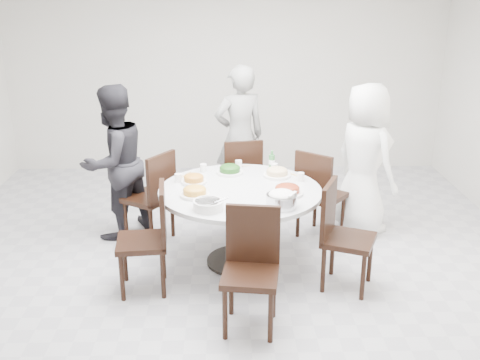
{
  "coord_description": "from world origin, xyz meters",
  "views": [
    {
      "loc": [
        -0.01,
        -4.75,
        2.54
      ],
      "look_at": [
        0.12,
        0.13,
        0.82
      ],
      "focal_mm": 42.0,
      "sensor_mm": 36.0,
      "label": 1
    }
  ],
  "objects_px": {
    "chair_sw": "(142,240)",
    "soup_bowl": "(208,205)",
    "dining_table": "(240,226)",
    "chair_ne": "(322,193)",
    "diner_left": "(114,163)",
    "chair_nw": "(148,196)",
    "chair_n": "(240,178)",
    "chair_se": "(349,237)",
    "diner_right": "(365,159)",
    "beverage_bottle": "(272,161)",
    "diner_middle": "(240,136)",
    "chair_s": "(250,273)",
    "rice_bowl": "(282,201)"
  },
  "relations": [
    {
      "from": "chair_s",
      "to": "diner_left",
      "type": "relative_size",
      "value": 0.59
    },
    {
      "from": "beverage_bottle",
      "to": "dining_table",
      "type": "bearing_deg",
      "value": -121.86
    },
    {
      "from": "soup_bowl",
      "to": "dining_table",
      "type": "bearing_deg",
      "value": 60.02
    },
    {
      "from": "diner_right",
      "to": "rice_bowl",
      "type": "xyz_separation_m",
      "value": [
        -0.98,
        -1.17,
        0.01
      ]
    },
    {
      "from": "chair_ne",
      "to": "diner_middle",
      "type": "height_order",
      "value": "diner_middle"
    },
    {
      "from": "chair_n",
      "to": "diner_right",
      "type": "xyz_separation_m",
      "value": [
        1.29,
        -0.38,
        0.32
      ]
    },
    {
      "from": "chair_ne",
      "to": "chair_n",
      "type": "xyz_separation_m",
      "value": [
        -0.84,
        0.52,
        0.0
      ]
    },
    {
      "from": "chair_ne",
      "to": "beverage_bottle",
      "type": "height_order",
      "value": "beverage_bottle"
    },
    {
      "from": "diner_middle",
      "to": "soup_bowl",
      "type": "relative_size",
      "value": 6.54
    },
    {
      "from": "chair_ne",
      "to": "chair_nw",
      "type": "bearing_deg",
      "value": 40.6
    },
    {
      "from": "chair_n",
      "to": "chair_se",
      "type": "relative_size",
      "value": 1.0
    },
    {
      "from": "diner_right",
      "to": "beverage_bottle",
      "type": "xyz_separation_m",
      "value": [
        -0.99,
        -0.19,
        0.05
      ]
    },
    {
      "from": "diner_right",
      "to": "diner_middle",
      "type": "xyz_separation_m",
      "value": [
        -1.28,
        0.81,
        0.04
      ]
    },
    {
      "from": "dining_table",
      "to": "chair_nw",
      "type": "height_order",
      "value": "chair_nw"
    },
    {
      "from": "chair_s",
      "to": "rice_bowl",
      "type": "bearing_deg",
      "value": 73.92
    },
    {
      "from": "chair_sw",
      "to": "soup_bowl",
      "type": "bearing_deg",
      "value": 83.93
    },
    {
      "from": "chair_sw",
      "to": "soup_bowl",
      "type": "relative_size",
      "value": 3.71
    },
    {
      "from": "diner_left",
      "to": "soup_bowl",
      "type": "relative_size",
      "value": 6.25
    },
    {
      "from": "diner_left",
      "to": "dining_table",
      "type": "bearing_deg",
      "value": 101.0
    },
    {
      "from": "chair_se",
      "to": "beverage_bottle",
      "type": "relative_size",
      "value": 4.58
    },
    {
      "from": "chair_ne",
      "to": "diner_right",
      "type": "bearing_deg",
      "value": -123.48
    },
    {
      "from": "chair_sw",
      "to": "soup_bowl",
      "type": "height_order",
      "value": "chair_sw"
    },
    {
      "from": "chair_n",
      "to": "diner_middle",
      "type": "xyz_separation_m",
      "value": [
        0.01,
        0.43,
        0.36
      ]
    },
    {
      "from": "chair_nw",
      "to": "chair_se",
      "type": "distance_m",
      "value": 2.12
    },
    {
      "from": "chair_nw",
      "to": "chair_se",
      "type": "height_order",
      "value": "same"
    },
    {
      "from": "chair_sw",
      "to": "rice_bowl",
      "type": "relative_size",
      "value": 3.63
    },
    {
      "from": "dining_table",
      "to": "chair_sw",
      "type": "distance_m",
      "value": 0.98
    },
    {
      "from": "diner_right",
      "to": "diner_middle",
      "type": "bearing_deg",
      "value": 26.9
    },
    {
      "from": "chair_nw",
      "to": "chair_s",
      "type": "relative_size",
      "value": 1.0
    },
    {
      "from": "dining_table",
      "to": "chair_ne",
      "type": "relative_size",
      "value": 1.58
    },
    {
      "from": "chair_nw",
      "to": "diner_left",
      "type": "bearing_deg",
      "value": -76.06
    },
    {
      "from": "diner_middle",
      "to": "diner_left",
      "type": "bearing_deg",
      "value": 14.89
    },
    {
      "from": "chair_nw",
      "to": "beverage_bottle",
      "type": "relative_size",
      "value": 4.58
    },
    {
      "from": "chair_se",
      "to": "chair_sw",
      "type": "bearing_deg",
      "value": 113.29
    },
    {
      "from": "diner_right",
      "to": "soup_bowl",
      "type": "relative_size",
      "value": 6.25
    },
    {
      "from": "soup_bowl",
      "to": "chair_sw",
      "type": "bearing_deg",
      "value": 179.43
    },
    {
      "from": "chair_s",
      "to": "diner_middle",
      "type": "bearing_deg",
      "value": 98.69
    },
    {
      "from": "dining_table",
      "to": "diner_middle",
      "type": "relative_size",
      "value": 0.9
    },
    {
      "from": "chair_s",
      "to": "rice_bowl",
      "type": "xyz_separation_m",
      "value": [
        0.29,
        0.63,
        0.33
      ]
    },
    {
      "from": "soup_bowl",
      "to": "chair_ne",
      "type": "bearing_deg",
      "value": 43.1
    },
    {
      "from": "chair_s",
      "to": "chair_se",
      "type": "bearing_deg",
      "value": 43.03
    },
    {
      "from": "rice_bowl",
      "to": "chair_se",
      "type": "bearing_deg",
      "value": -2.98
    },
    {
      "from": "diner_middle",
      "to": "diner_left",
      "type": "relative_size",
      "value": 1.05
    },
    {
      "from": "dining_table",
      "to": "chair_n",
      "type": "distance_m",
      "value": 1.11
    },
    {
      "from": "soup_bowl",
      "to": "chair_nw",
      "type": "bearing_deg",
      "value": 122.1
    },
    {
      "from": "soup_bowl",
      "to": "chair_n",
      "type": "bearing_deg",
      "value": 79.18
    },
    {
      "from": "chair_sw",
      "to": "diner_right",
      "type": "distance_m",
      "value": 2.5
    },
    {
      "from": "diner_right",
      "to": "diner_left",
      "type": "relative_size",
      "value": 1.0
    },
    {
      "from": "chair_n",
      "to": "diner_middle",
      "type": "distance_m",
      "value": 0.56
    },
    {
      "from": "diner_left",
      "to": "chair_se",
      "type": "bearing_deg",
      "value": 101.25
    }
  ]
}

